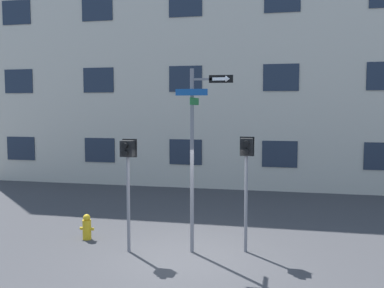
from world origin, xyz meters
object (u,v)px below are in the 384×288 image
Objects in this scene: street_sign_pole at (195,144)px; fire_hydrant at (87,227)px; pedestrian_signal_left at (128,164)px; pedestrian_signal_right at (246,163)px.

fire_hydrant is at bearing 172.32° from street_sign_pole.
pedestrian_signal_right is at bearing 12.04° from pedestrian_signal_left.
street_sign_pole is at bearing -7.68° from fire_hydrant.
pedestrian_signal_left is 4.03× the size of fire_hydrant.
pedestrian_signal_left is 2.41m from fire_hydrant.
pedestrian_signal_right is 4.59m from fire_hydrant.
street_sign_pole is 3.82m from fire_hydrant.
fire_hydrant is (-1.43, 0.69, -1.81)m from pedestrian_signal_left.
street_sign_pole is 1.69m from pedestrian_signal_left.
pedestrian_signal_right reaches higher than fire_hydrant.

